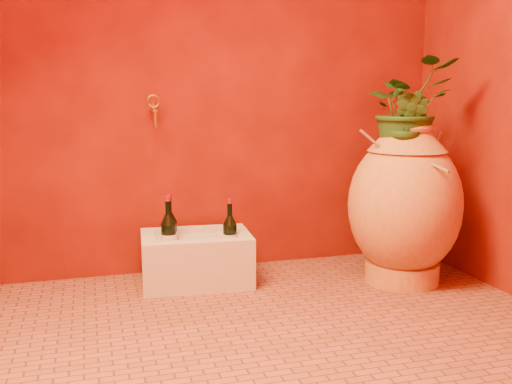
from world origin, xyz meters
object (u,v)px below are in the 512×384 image
object	(u,v)px
amphora	(405,205)
wall_tap	(154,109)
wine_bottle_c	(169,237)
wine_bottle_b	(230,237)
wine_bottle_a	(170,234)
stone_basin	(196,259)

from	to	relation	value
amphora	wall_tap	distance (m)	1.39
wine_bottle_c	wall_tap	world-z (taller)	wall_tap
wine_bottle_b	wall_tap	xyz separation A→B (m)	(-0.34, 0.23, 0.65)
amphora	wine_bottle_b	distance (m)	0.92
wine_bottle_a	wine_bottle_b	bearing A→B (deg)	-18.24
wine_bottle_c	wall_tap	bearing A→B (deg)	101.01
wine_bottle_a	wine_bottle_b	size ratio (longest dim) A/B	1.09
amphora	wine_bottle_c	bearing A→B (deg)	167.07
wall_tap	wine_bottle_b	bearing A→B (deg)	-34.01
wine_bottle_a	wine_bottle_b	xyz separation A→B (m)	(0.30, -0.10, -0.01)
stone_basin	wine_bottle_a	bearing A→B (deg)	166.34
stone_basin	wine_bottle_c	xyz separation A→B (m)	(-0.14, -0.02, 0.13)
amphora	wall_tap	size ratio (longest dim) A/B	5.01
wine_bottle_b	amphora	bearing A→B (deg)	-14.23
amphora	stone_basin	xyz separation A→B (m)	(-1.04, 0.29, -0.29)
wine_bottle_b	wine_bottle_c	size ratio (longest dim) A/B	0.93
amphora	wall_tap	xyz separation A→B (m)	(-1.22, 0.45, 0.48)
wine_bottle_a	wall_tap	world-z (taller)	wall_tap
amphora	wine_bottle_a	xyz separation A→B (m)	(-1.17, 0.32, -0.15)
stone_basin	wine_bottle_a	size ratio (longest dim) A/B	1.75
wine_bottle_a	wine_bottle_b	world-z (taller)	wine_bottle_a
stone_basin	wine_bottle_b	bearing A→B (deg)	-21.70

